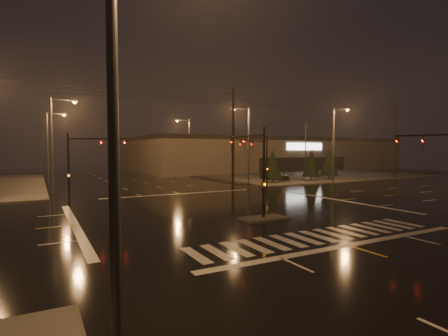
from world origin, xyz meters
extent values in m
plane|color=black|center=(0.00, 0.00, 0.00)|extent=(140.00, 140.00, 0.00)
cube|color=#45433E|center=(30.00, 30.00, 0.06)|extent=(36.00, 36.00, 0.12)
cube|color=#45433E|center=(0.00, -4.00, 0.07)|extent=(3.00, 1.60, 0.15)
cube|color=beige|center=(0.00, -9.00, 0.01)|extent=(15.00, 2.60, 0.01)
cube|color=beige|center=(0.00, -11.00, 0.01)|extent=(16.00, 0.50, 0.01)
cube|color=beige|center=(0.00, 11.00, 0.01)|extent=(16.00, 0.50, 0.01)
cube|color=black|center=(35.00, 28.00, 0.04)|extent=(50.00, 24.00, 0.08)
cube|color=#776855|center=(35.00, 46.00, 3.50)|extent=(60.00, 28.00, 7.00)
cube|color=black|center=(35.00, 46.00, 6.80)|extent=(60.20, 28.20, 0.80)
cube|color=white|center=(35.00, 31.90, 5.20)|extent=(9.00, 0.20, 1.40)
cube|color=black|center=(35.00, 31.95, 1.60)|extent=(22.00, 0.15, 2.80)
cylinder|color=black|center=(0.00, -4.00, 3.00)|extent=(0.18, 0.18, 6.00)
cylinder|color=black|center=(0.00, -1.75, 5.50)|extent=(0.12, 4.50, 0.12)
imported|color=#594707|center=(0.00, 0.27, 5.45)|extent=(0.16, 0.20, 1.00)
cube|color=#594707|center=(0.00, -4.00, 2.30)|extent=(0.25, 0.18, 0.35)
cylinder|color=black|center=(10.50, 10.50, 3.00)|extent=(0.18, 0.18, 6.00)
cylinder|color=black|center=(8.15, 9.64, 5.50)|extent=(4.74, 1.82, 0.12)
imported|color=#594707|center=(6.04, 8.88, 5.45)|extent=(0.24, 0.22, 1.00)
cube|color=#594707|center=(10.50, 10.50, 2.30)|extent=(0.25, 0.18, 0.35)
cylinder|color=black|center=(-10.50, 10.50, 3.00)|extent=(0.18, 0.18, 6.00)
cylinder|color=black|center=(-8.15, 9.64, 5.50)|extent=(4.74, 1.82, 0.12)
imported|color=#594707|center=(-6.04, 8.88, 5.45)|extent=(0.24, 0.22, 1.00)
cube|color=#594707|center=(-10.50, 10.50, 2.30)|extent=(0.25, 0.18, 0.35)
cylinder|color=black|center=(9.82, -8.62, 5.50)|extent=(1.48, 3.80, 0.12)
imported|color=#594707|center=(9.20, -6.93, 5.45)|extent=(0.22, 0.24, 1.00)
cylinder|color=#38383A|center=(-11.50, -15.00, 5.00)|extent=(0.24, 0.24, 10.00)
cylinder|color=#38383A|center=(-11.50, 18.00, 5.00)|extent=(0.24, 0.24, 10.00)
cylinder|color=#38383A|center=(-10.30, 18.00, 9.80)|extent=(2.40, 0.14, 0.14)
cube|color=#38383A|center=(-9.20, 18.00, 9.75)|extent=(0.70, 0.30, 0.18)
sphere|color=orange|center=(-9.20, 18.00, 9.62)|extent=(0.32, 0.32, 0.32)
cylinder|color=#38383A|center=(-11.50, 34.00, 5.00)|extent=(0.24, 0.24, 10.00)
cylinder|color=#38383A|center=(-10.30, 34.00, 9.80)|extent=(2.40, 0.14, 0.14)
cube|color=#38383A|center=(-9.20, 34.00, 9.75)|extent=(0.70, 0.30, 0.18)
sphere|color=orange|center=(-9.20, 34.00, 9.62)|extent=(0.32, 0.32, 0.32)
cylinder|color=#38383A|center=(11.50, 16.00, 5.00)|extent=(0.24, 0.24, 10.00)
cylinder|color=#38383A|center=(10.30, 16.00, 9.80)|extent=(2.40, 0.14, 0.14)
cube|color=#38383A|center=(9.20, 16.00, 9.75)|extent=(0.70, 0.30, 0.18)
sphere|color=orange|center=(9.20, 16.00, 9.62)|extent=(0.32, 0.32, 0.32)
cylinder|color=#38383A|center=(11.50, 36.00, 5.00)|extent=(0.24, 0.24, 10.00)
cylinder|color=#38383A|center=(10.30, 36.00, 9.80)|extent=(2.40, 0.14, 0.14)
cube|color=#38383A|center=(9.20, 36.00, 9.75)|extent=(0.70, 0.30, 0.18)
sphere|color=orange|center=(9.20, 36.00, 9.62)|extent=(0.32, 0.32, 0.32)
cylinder|color=#38383A|center=(22.00, 11.50, 5.00)|extent=(0.24, 0.24, 10.00)
cylinder|color=#38383A|center=(22.00, 10.30, 9.80)|extent=(0.14, 2.40, 0.14)
cube|color=#38383A|center=(22.00, 9.20, 9.75)|extent=(0.30, 0.70, 0.18)
sphere|color=orange|center=(22.00, 9.20, 9.62)|extent=(0.32, 0.32, 0.32)
cylinder|color=black|center=(8.00, 14.00, 6.00)|extent=(0.32, 0.32, 12.00)
cube|color=black|center=(8.00, 14.00, 11.20)|extent=(2.20, 0.12, 0.12)
cylinder|color=black|center=(38.00, 14.00, 6.00)|extent=(0.32, 0.32, 12.00)
cube|color=black|center=(38.00, 14.00, 11.20)|extent=(2.20, 0.12, 0.12)
cylinder|color=black|center=(15.31, 15.95, 0.35)|extent=(0.18, 0.18, 0.70)
cone|color=black|center=(15.31, 15.95, 2.64)|extent=(2.49, 2.49, 3.89)
cylinder|color=black|center=(21.90, 15.58, 0.35)|extent=(0.18, 0.18, 0.70)
cone|color=black|center=(21.90, 15.58, 2.65)|extent=(2.50, 2.50, 3.90)
cylinder|color=black|center=(25.69, 15.90, 0.35)|extent=(0.18, 0.18, 0.70)
cone|color=black|center=(25.69, 15.90, 2.79)|extent=(2.68, 2.68, 4.18)
imported|color=black|center=(17.91, 18.96, 0.75)|extent=(2.90, 4.72, 1.50)
camera|label=1|loc=(-12.94, -22.60, 4.54)|focal=28.00mm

